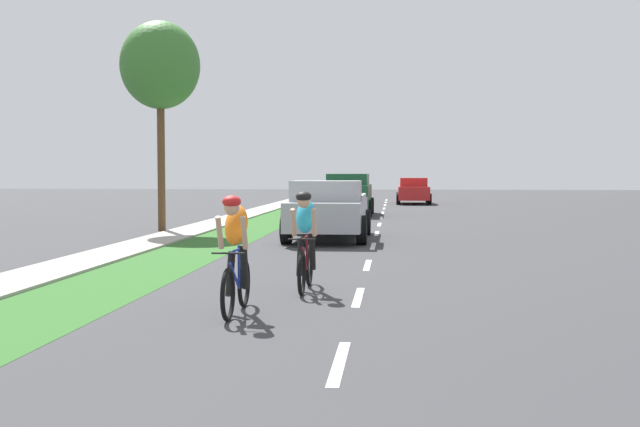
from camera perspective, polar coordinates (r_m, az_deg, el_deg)
name	(u,v)px	position (r m, az deg, el deg)	size (l,w,h in m)	color
ground_plane	(375,239)	(21.60, 4.08, -1.91)	(120.00, 120.00, 0.00)	#38383A
grass_verge	(226,238)	(22.11, -6.94, -1.79)	(1.98, 70.00, 0.01)	#2D6026
sidewalk_concrete	(169,237)	(22.53, -11.07, -1.74)	(1.34, 70.00, 0.10)	#9E998E
lane_markings_center	(378,229)	(25.59, 4.30, -1.12)	(0.12, 53.80, 0.01)	white
cyclist_lead	(236,253)	(10.24, -6.24, -2.92)	(0.42, 1.72, 1.58)	black
cyclist_trailing	(305,240)	(12.17, -1.09, -1.95)	(0.42, 1.72, 1.58)	black
pickup_silver	(329,210)	(21.39, 0.63, 0.28)	(2.22, 5.10, 1.64)	#A5A8AD
suv_dark_green	(348,193)	(33.51, 2.09, 1.50)	(2.15, 4.70, 1.79)	#194C2D
sedan_red	(413,191)	(45.58, 6.90, 1.68)	(1.98, 4.30, 1.52)	red
street_tree_near	(160,67)	(25.19, -11.69, 10.56)	(2.50, 2.50, 6.60)	brown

